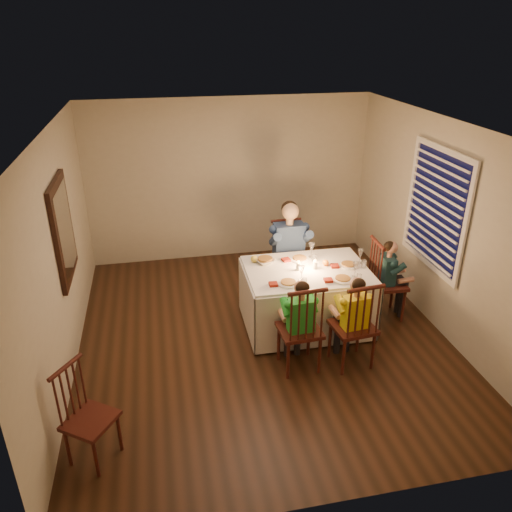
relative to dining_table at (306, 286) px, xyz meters
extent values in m
plane|color=black|center=(-0.59, -0.13, -0.58)|extent=(5.00, 5.00, 0.00)
cube|color=beige|center=(-2.84, -0.13, 0.72)|extent=(0.02, 5.00, 2.60)
cube|color=beige|center=(1.66, -0.13, 0.72)|extent=(0.02, 5.00, 2.60)
cube|color=beige|center=(-0.59, 2.37, 0.72)|extent=(4.50, 0.02, 2.60)
plane|color=white|center=(-0.59, -0.13, 2.02)|extent=(5.00, 5.00, 0.00)
cube|color=silver|center=(0.00, 0.00, 0.21)|extent=(1.53, 1.11, 0.04)
cube|color=silver|center=(0.01, 0.55, -0.17)|extent=(1.56, 0.04, 0.75)
cube|color=silver|center=(-0.01, -0.55, -0.17)|extent=(1.56, 0.04, 0.75)
cube|color=silver|center=(0.77, -0.01, -0.17)|extent=(0.04, 1.12, 0.75)
cube|color=silver|center=(-0.77, 0.01, -0.17)|extent=(0.04, 1.12, 0.75)
cylinder|color=white|center=(-0.02, 0.28, 0.24)|extent=(0.26, 0.26, 0.02)
cylinder|color=white|center=(-0.33, -0.32, 0.24)|extent=(0.26, 0.26, 0.02)
cylinder|color=white|center=(0.33, -0.36, 0.24)|extent=(0.26, 0.26, 0.02)
cylinder|color=white|center=(0.54, -0.01, 0.24)|extent=(0.26, 0.26, 0.02)
cylinder|color=white|center=(-0.12, 0.00, 0.28)|extent=(0.06, 0.06, 0.10)
cylinder|color=white|center=(0.10, 0.00, 0.28)|extent=(0.06, 0.06, 0.10)
sphere|color=yellow|center=(-0.61, 0.33, 0.28)|extent=(0.09, 0.09, 0.09)
sphere|color=orange|center=(0.25, 0.05, 0.27)|extent=(0.08, 0.08, 0.08)
imported|color=white|center=(-0.48, 0.28, 0.26)|extent=(0.29, 0.29, 0.06)
cube|color=black|center=(-2.81, 0.17, 0.92)|extent=(0.05, 0.95, 1.15)
cube|color=white|center=(-2.78, 0.17, 0.92)|extent=(0.01, 0.78, 0.98)
cube|color=black|center=(1.64, -0.03, 0.92)|extent=(0.01, 1.20, 1.40)
cube|color=white|center=(1.62, -0.03, 0.92)|extent=(0.03, 1.34, 1.54)
camera|label=1|loc=(-1.74, -5.29, 3.03)|focal=35.00mm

